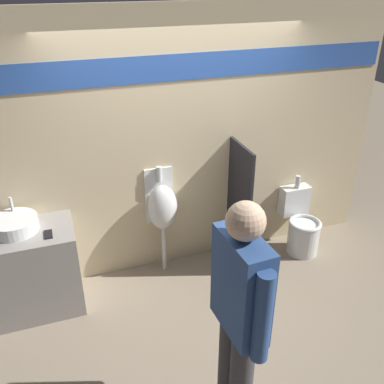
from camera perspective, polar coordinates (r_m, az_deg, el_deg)
name	(u,v)px	position (r m, az deg, el deg)	size (l,w,h in m)	color
ground_plane	(197,288)	(4.55, 0.73, -12.73)	(16.00, 16.00, 0.00)	gray
display_wall	(178,146)	(4.33, -1.89, 6.20)	(4.55, 0.07, 2.70)	beige
sink_counter	(18,273)	(4.36, -22.15, -10.01)	(1.10, 0.58, 0.86)	gray
sink_basin	(14,225)	(4.14, -22.66, -4.02)	(0.42, 0.42, 0.26)	silver
cell_phone	(48,234)	(4.00, -18.61, -5.37)	(0.07, 0.14, 0.01)	black
divider_near_counter	(239,207)	(4.56, 6.26, -2.02)	(0.03, 0.53, 1.40)	black
urinal_near_counter	(162,207)	(4.39, -4.00, -1.99)	(0.31, 0.27, 1.20)	silver
toilet	(301,227)	(5.11, 14.33, -4.49)	(0.37, 0.53, 0.87)	silver
person_in_vest	(239,312)	(2.87, 6.32, -15.68)	(0.24, 0.63, 1.80)	#3D3D42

